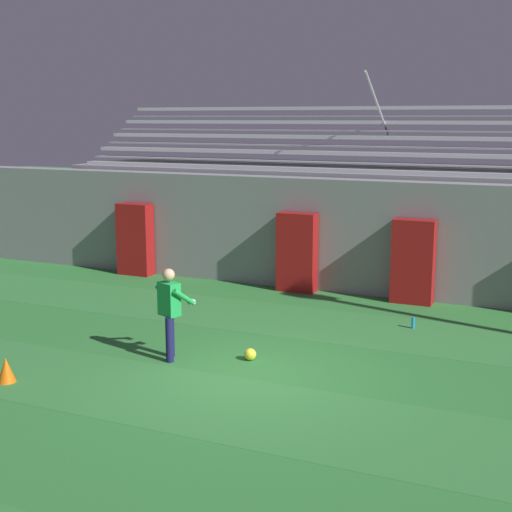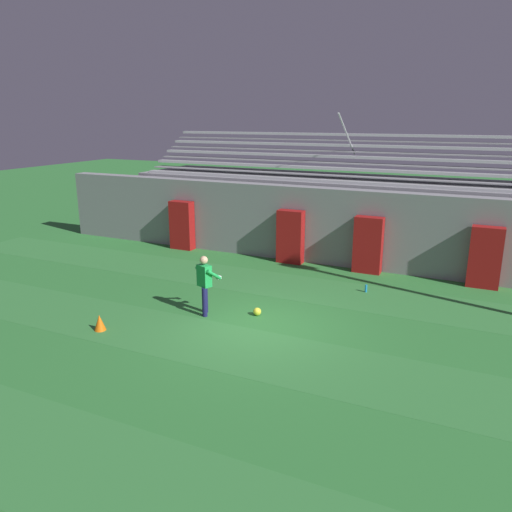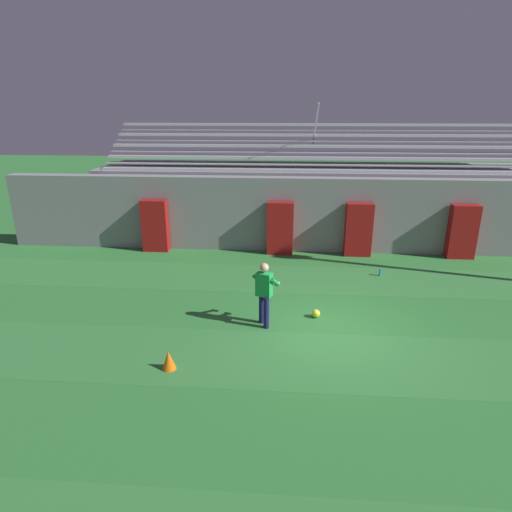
{
  "view_description": "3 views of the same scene",
  "coord_description": "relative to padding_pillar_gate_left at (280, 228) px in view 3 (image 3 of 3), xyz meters",
  "views": [
    {
      "loc": [
        4.66,
        -10.38,
        4.29
      ],
      "look_at": [
        -0.56,
        1.42,
        1.77
      ],
      "focal_mm": 50.0,
      "sensor_mm": 36.0,
      "label": 1
    },
    {
      "loc": [
        5.02,
        -10.84,
        5.29
      ],
      "look_at": [
        -0.71,
        1.38,
        1.5
      ],
      "focal_mm": 35.0,
      "sensor_mm": 36.0,
      "label": 2
    },
    {
      "loc": [
        -1.19,
        -9.47,
        5.21
      ],
      "look_at": [
        -1.97,
        0.97,
        1.59
      ],
      "focal_mm": 30.0,
      "sensor_mm": 36.0,
      "label": 3
    }
  ],
  "objects": [
    {
      "name": "goalkeeper",
      "position": [
        -0.26,
        -5.72,
        -0.03
      ],
      "size": [
        0.7,
        0.68,
        1.67
      ],
      "color": "#19194C",
      "rests_on": "ground"
    },
    {
      "name": "turf_stripe_mid",
      "position": [
        1.44,
        -7.25,
        -0.99
      ],
      "size": [
        28.0,
        2.35,
        0.01
      ],
      "primitive_type": "cube",
      "color": "#337A38",
      "rests_on": "ground"
    },
    {
      "name": "padding_pillar_far_right",
      "position": [
        6.6,
        0.0,
        0.0
      ],
      "size": [
        0.97,
        0.44,
        1.98
      ],
      "primitive_type": "cube",
      "color": "maroon",
      "rests_on": "ground"
    },
    {
      "name": "padding_pillar_gate_right",
      "position": [
        2.88,
        0.0,
        0.0
      ],
      "size": [
        0.97,
        0.44,
        1.98
      ],
      "primitive_type": "cube",
      "color": "maroon",
      "rests_on": "ground"
    },
    {
      "name": "padding_pillar_gate_left",
      "position": [
        0.0,
        0.0,
        0.0
      ],
      "size": [
        0.97,
        0.44,
        1.98
      ],
      "primitive_type": "cube",
      "color": "maroon",
      "rests_on": "ground"
    },
    {
      "name": "back_wall",
      "position": [
        1.44,
        0.55,
        0.41
      ],
      "size": [
        24.0,
        0.6,
        2.8
      ],
      "primitive_type": "cube",
      "color": "gray",
      "rests_on": "ground"
    },
    {
      "name": "ground_plane",
      "position": [
        1.44,
        -5.95,
        -0.99
      ],
      "size": [
        80.0,
        80.0,
        0.0
      ],
      "primitive_type": "plane",
      "color": "#2D7533"
    },
    {
      "name": "padding_pillar_far_left",
      "position": [
        -4.76,
        0.0,
        0.0
      ],
      "size": [
        0.97,
        0.44,
        1.98
      ],
      "primitive_type": "cube",
      "color": "maroon",
      "rests_on": "ground"
    },
    {
      "name": "bleacher_stand",
      "position": [
        1.44,
        2.89,
        0.52
      ],
      "size": [
        18.0,
        4.05,
        5.43
      ],
      "color": "gray",
      "rests_on": "ground"
    },
    {
      "name": "soccer_ball",
      "position": [
        1.07,
        -5.21,
        -0.88
      ],
      "size": [
        0.22,
        0.22,
        0.22
      ],
      "primitive_type": "sphere",
      "color": "yellow",
      "rests_on": "ground"
    },
    {
      "name": "turf_stripe_far",
      "position": [
        1.44,
        -2.55,
        -0.99
      ],
      "size": [
        28.0,
        2.35,
        0.01
      ],
      "primitive_type": "cube",
      "color": "#337A38",
      "rests_on": "ground"
    },
    {
      "name": "water_bottle",
      "position": [
        3.34,
        -2.06,
        -0.87
      ],
      "size": [
        0.07,
        0.07,
        0.24
      ],
      "primitive_type": "cylinder",
      "color": "#1E8CD8",
      "rests_on": "ground"
    },
    {
      "name": "traffic_cone",
      "position": [
        -2.16,
        -7.82,
        -0.78
      ],
      "size": [
        0.3,
        0.3,
        0.42
      ],
      "primitive_type": "cone",
      "color": "orange",
      "rests_on": "ground"
    }
  ]
}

